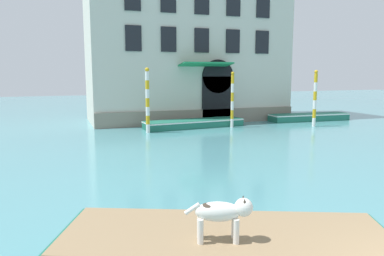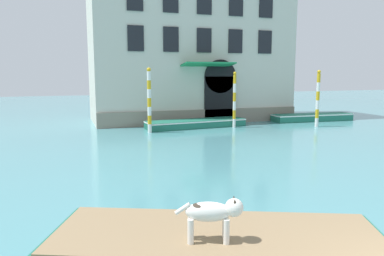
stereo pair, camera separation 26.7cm
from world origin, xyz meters
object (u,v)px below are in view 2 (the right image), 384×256
boat_moored_near_palazzo (196,123)px  mooring_pole_2 (149,100)px  mooring_pole_1 (234,100)px  mooring_pole_0 (318,98)px  boat_moored_far (312,117)px  boat_foreground (217,249)px  dog_on_deck (213,212)px

boat_moored_near_palazzo → mooring_pole_2: 4.01m
mooring_pole_1 → mooring_pole_2: mooring_pole_2 is taller
mooring_pole_0 → boat_moored_far: bearing=58.6°
mooring_pole_2 → boat_foreground: bearing=-98.0°
dog_on_deck → mooring_pole_1: bearing=83.4°
boat_moored_near_palazzo → mooring_pole_2: size_ratio=1.76×
mooring_pole_1 → mooring_pole_0: bearing=-15.2°
dog_on_deck → boat_moored_near_palazzo: bearing=91.2°
boat_moored_far → mooring_pole_1: bearing=-167.1°
mooring_pole_1 → boat_moored_near_palazzo: bearing=159.4°
dog_on_deck → mooring_pole_0: 20.46m
boat_moored_far → dog_on_deck: bearing=-127.7°
boat_foreground → boat_moored_far: 23.23m
boat_foreground → mooring_pole_2: (2.26, 16.03, 1.61)m
boat_foreground → boat_moored_near_palazzo: size_ratio=0.96×
dog_on_deck → mooring_pole_2: (2.46, 16.35, 0.76)m
boat_moored_near_palazzo → boat_moored_far: 9.46m
boat_foreground → mooring_pole_0: (13.46, 14.89, 1.54)m
dog_on_deck → boat_moored_far: (15.34, 17.95, -0.94)m
dog_on_deck → boat_foreground: bearing=77.6°
boat_foreground → dog_on_deck: 0.93m
dog_on_deck → mooring_pole_0: bearing=67.7°
boat_foreground → boat_moored_far: size_ratio=1.05×
dog_on_deck → boat_moored_near_palazzo: (5.88, 17.57, -0.95)m
dog_on_deck → boat_moored_near_palazzo: size_ratio=0.17×
mooring_pole_1 → mooring_pole_2: 5.80m
mooring_pole_0 → boat_foreground: bearing=-132.1°
boat_moored_far → mooring_pole_1: (-7.09, -1.27, 1.57)m
boat_moored_near_palazzo → mooring_pole_0: 8.30m
boat_moored_near_palazzo → mooring_pole_2: bearing=-166.0°
boat_moored_far → mooring_pole_0: bearing=-118.6°
boat_foreground → mooring_pole_2: mooring_pole_2 is taller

